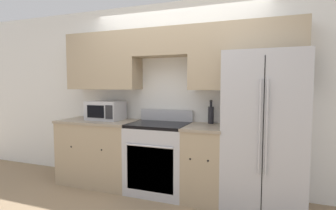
{
  "coord_description": "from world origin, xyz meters",
  "views": [
    {
      "loc": [
        1.2,
        -2.89,
        1.44
      ],
      "look_at": [
        0.0,
        0.31,
        1.18
      ],
      "focal_mm": 28.0,
      "sensor_mm": 36.0,
      "label": 1
    }
  ],
  "objects_px": {
    "oven_range": "(159,157)",
    "refrigerator": "(263,130)",
    "bottle": "(211,114)",
    "microwave": "(106,111)"
  },
  "relations": [
    {
      "from": "oven_range",
      "to": "bottle",
      "type": "distance_m",
      "value": 0.9
    },
    {
      "from": "oven_range",
      "to": "refrigerator",
      "type": "relative_size",
      "value": 0.6
    },
    {
      "from": "microwave",
      "to": "oven_range",
      "type": "bearing_deg",
      "value": -4.56
    },
    {
      "from": "bottle",
      "to": "microwave",
      "type": "bearing_deg",
      "value": -174.06
    },
    {
      "from": "oven_range",
      "to": "refrigerator",
      "type": "bearing_deg",
      "value": 1.59
    },
    {
      "from": "refrigerator",
      "to": "bottle",
      "type": "relative_size",
      "value": 5.81
    },
    {
      "from": "oven_range",
      "to": "refrigerator",
      "type": "height_order",
      "value": "refrigerator"
    },
    {
      "from": "oven_range",
      "to": "refrigerator",
      "type": "xyz_separation_m",
      "value": [
        1.31,
        0.04,
        0.44
      ]
    },
    {
      "from": "refrigerator",
      "to": "bottle",
      "type": "bearing_deg",
      "value": 163.71
    },
    {
      "from": "oven_range",
      "to": "microwave",
      "type": "relative_size",
      "value": 2.16
    }
  ]
}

